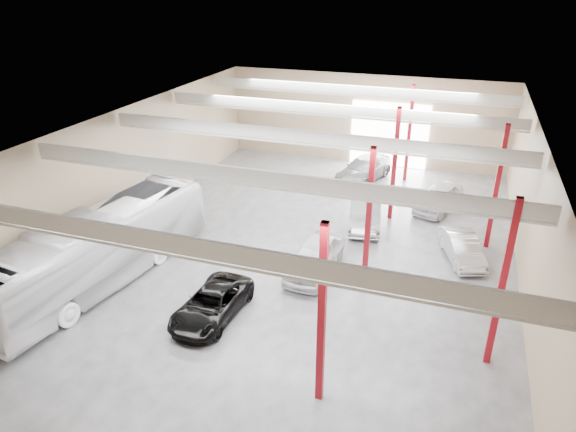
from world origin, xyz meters
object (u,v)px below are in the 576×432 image
Objects in this scene: car_row_c at (364,169)px; coach_bus at (100,248)px; car_row_b at (365,212)px; car_row_a at (315,257)px; car_right_far at (439,198)px; black_sedan at (212,304)px; car_right_near at (462,248)px.

coach_bus is at bearing -100.63° from car_row_c.
car_row_b is (10.94, 10.44, -0.97)m from coach_bus.
car_row_a reaches higher than car_right_far.
car_row_b is at bearing 51.43° from coach_bus.
coach_bus is at bearing -117.96° from car_right_far.
car_row_c is 6.71m from car_right_far.
coach_bus is 2.54× the size of car_row_b.
car_row_c reaches higher than car_right_far.
coach_bus is 15.16m from car_row_b.
car_right_far is at bearing 63.31° from black_sedan.
car_row_c is 1.21× the size of car_right_far.
car_right_far is (5.62, -3.67, -0.03)m from car_row_c.
car_row_a is at bearing 60.94° from black_sedan.
car_row_c is (9.34, 17.94, -0.99)m from coach_bus.
black_sedan is at bearing -158.36° from car_right_near.
car_right_far is at bearing 64.92° from car_row_a.
coach_bus is 2.59× the size of car_row_a.
black_sedan is at bearing -1.03° from coach_bus.
car_row_b reaches higher than car_right_near.
car_row_a is 0.88× the size of car_row_c.
car_row_c is at bearing 106.57° from car_right_near.
car_row_a is (9.63, 4.20, -0.96)m from coach_bus.
coach_bus is at bearing -174.07° from car_right_near.
car_row_b reaches higher than black_sedan.
car_row_b is 6.23m from car_right_near.
car_row_a is at bearing -171.51° from car_right_near.
black_sedan is at bearing -121.75° from car_row_b.
black_sedan is 0.95× the size of car_row_a.
coach_bus reaches higher than car_right_far.
car_right_far is (8.52, 15.27, 0.14)m from black_sedan.
car_right_near is 6.55m from car_right_far.
car_right_near is at bearing -33.94° from car_row_b.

